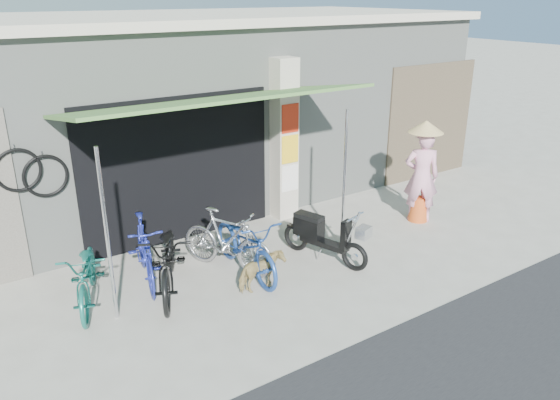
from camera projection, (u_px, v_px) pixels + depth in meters
ground at (328, 278)px, 8.28m from camera, size 80.00×80.00×0.00m
bicycle_shop at (180, 104)px, 11.57m from camera, size 12.30×5.30×3.66m
shop_pillar at (283, 140)px, 10.09m from camera, size 0.42×0.44×3.00m
awning at (218, 103)px, 8.17m from camera, size 4.60×1.88×2.72m
neighbour_right at (430, 122)px, 12.43m from camera, size 2.60×0.06×2.60m
bike_teal at (88, 275)px, 7.46m from camera, size 1.15×1.82×0.90m
bike_blue at (145, 251)px, 8.01m from camera, size 0.85×1.74×1.01m
bike_black at (169, 259)px, 7.77m from camera, size 1.45×2.04×1.02m
bike_silver at (227, 240)px, 8.37m from camera, size 1.15×1.70×1.00m
bike_navy at (246, 245)px, 8.27m from camera, size 0.69×1.85×0.96m
street_dog at (262, 272)px, 7.87m from camera, size 0.71×0.36×0.58m
moped at (322, 236)px, 8.73m from camera, size 0.66×1.57×0.91m
nun at (422, 173)px, 10.06m from camera, size 0.76×0.73×1.93m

